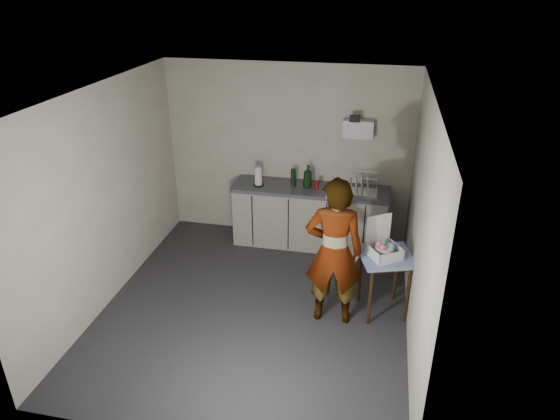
% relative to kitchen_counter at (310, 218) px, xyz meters
% --- Properties ---
extents(ground, '(4.00, 4.00, 0.00)m').
position_rel_kitchen_counter_xyz_m(ground, '(-0.40, -1.70, -0.43)').
color(ground, '#26252A').
rests_on(ground, ground).
extents(wall_back, '(3.60, 0.02, 2.60)m').
position_rel_kitchen_counter_xyz_m(wall_back, '(-0.40, 0.29, 0.87)').
color(wall_back, '#B9B3A1').
rests_on(wall_back, ground).
extents(wall_right, '(0.02, 4.00, 2.60)m').
position_rel_kitchen_counter_xyz_m(wall_right, '(1.39, -1.70, 0.87)').
color(wall_right, '#B9B3A1').
rests_on(wall_right, ground).
extents(wall_left, '(0.02, 4.00, 2.60)m').
position_rel_kitchen_counter_xyz_m(wall_left, '(-2.19, -1.70, 0.87)').
color(wall_left, '#B9B3A1').
rests_on(wall_left, ground).
extents(ceiling, '(3.60, 4.00, 0.01)m').
position_rel_kitchen_counter_xyz_m(ceiling, '(-0.40, -1.70, 2.17)').
color(ceiling, silver).
rests_on(ceiling, wall_back).
extents(kitchen_counter, '(2.24, 0.62, 0.91)m').
position_rel_kitchen_counter_xyz_m(kitchen_counter, '(0.00, 0.00, 0.00)').
color(kitchen_counter, black).
rests_on(kitchen_counter, ground).
extents(wall_shelf, '(0.42, 0.18, 0.37)m').
position_rel_kitchen_counter_xyz_m(wall_shelf, '(0.60, 0.22, 1.32)').
color(wall_shelf, white).
rests_on(wall_shelf, ground).
extents(side_table, '(0.75, 0.75, 0.77)m').
position_rel_kitchen_counter_xyz_m(side_table, '(1.10, -1.46, 0.25)').
color(side_table, '#341C0B').
rests_on(side_table, ground).
extents(standing_man, '(0.68, 0.47, 1.78)m').
position_rel_kitchen_counter_xyz_m(standing_man, '(0.52, -1.72, 0.46)').
color(standing_man, '#B2A593').
rests_on(standing_man, ground).
extents(soap_bottle, '(0.18, 0.18, 0.34)m').
position_rel_kitchen_counter_xyz_m(soap_bottle, '(-0.05, -0.00, 0.65)').
color(soap_bottle, black).
rests_on(soap_bottle, kitchen_counter).
extents(soda_can, '(0.06, 0.06, 0.12)m').
position_rel_kitchen_counter_xyz_m(soda_can, '(0.09, -0.02, 0.54)').
color(soda_can, red).
rests_on(soda_can, kitchen_counter).
extents(dark_bottle, '(0.07, 0.07, 0.25)m').
position_rel_kitchen_counter_xyz_m(dark_bottle, '(-0.26, 0.02, 0.61)').
color(dark_bottle, black).
rests_on(dark_bottle, kitchen_counter).
extents(paper_towel, '(0.16, 0.16, 0.28)m').
position_rel_kitchen_counter_xyz_m(paper_towel, '(-0.75, -0.07, 0.62)').
color(paper_towel, black).
rests_on(paper_towel, kitchen_counter).
extents(dish_rack, '(0.39, 0.29, 0.27)m').
position_rel_kitchen_counter_xyz_m(dish_rack, '(0.74, -0.04, 0.55)').
color(dish_rack, white).
rests_on(dish_rack, kitchen_counter).
extents(bakery_box, '(0.45, 0.45, 0.45)m').
position_rel_kitchen_counter_xyz_m(bakery_box, '(1.06, -1.48, 0.45)').
color(bakery_box, white).
rests_on(bakery_box, side_table).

